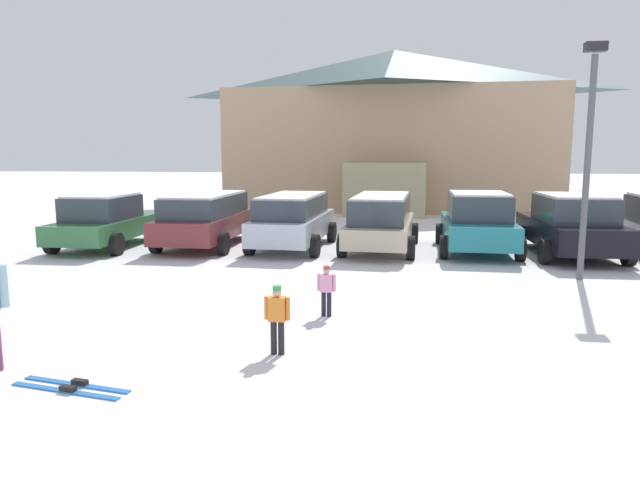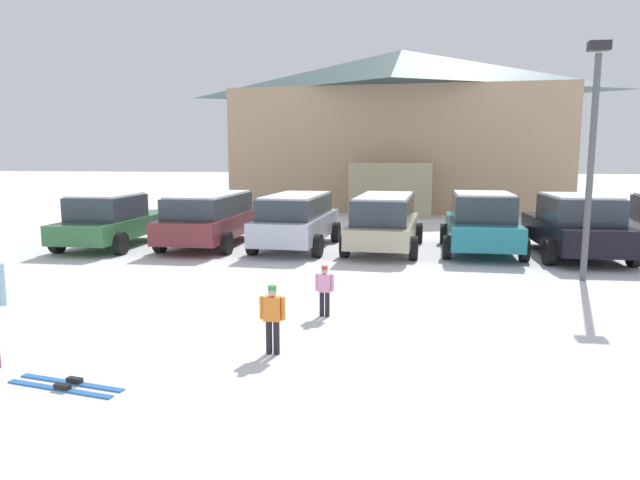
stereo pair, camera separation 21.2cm
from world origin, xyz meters
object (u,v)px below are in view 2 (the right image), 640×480
(parked_maroon_van, at_px, (211,217))
(skier_child_in_orange_jacket, at_px, (272,316))
(skier_child_in_pink_snowsuit, at_px, (325,288))
(lamp_post, at_px, (592,148))
(parked_green_coupe, at_px, (110,220))
(ski_lodge, at_px, (400,128))
(parked_silver_wagon, at_px, (297,219))
(parked_beige_suv, at_px, (385,220))
(parked_teal_hatchback, at_px, (481,223))
(pair_of_skis, at_px, (66,385))
(parked_black_sedan, at_px, (576,226))

(parked_maroon_van, distance_m, skier_child_in_orange_jacket, 9.93)
(skier_child_in_pink_snowsuit, relative_size, lamp_post, 0.17)
(parked_green_coupe, relative_size, lamp_post, 0.82)
(ski_lodge, relative_size, parked_silver_wagon, 3.71)
(parked_green_coupe, distance_m, lamp_post, 13.20)
(parked_green_coupe, xyz_separation_m, parked_beige_suv, (8.20, 0.71, 0.06))
(parked_maroon_van, height_order, parked_silver_wagon, parked_silver_wagon)
(parked_green_coupe, relative_size, parked_maroon_van, 0.88)
(ski_lodge, xyz_separation_m, parked_maroon_van, (-5.47, -14.51, -3.25))
(ski_lodge, height_order, parked_beige_suv, ski_lodge)
(parked_green_coupe, distance_m, parked_teal_hatchback, 10.96)
(pair_of_skis, bearing_deg, lamp_post, 41.88)
(parked_green_coupe, bearing_deg, ski_lodge, 61.14)
(skier_child_in_orange_jacket, height_order, lamp_post, lamp_post)
(pair_of_skis, xyz_separation_m, lamp_post, (7.97, 7.14, 2.89))
(parked_silver_wagon, xyz_separation_m, skier_child_in_pink_snowsuit, (1.85, -7.01, -0.37))
(parked_black_sedan, xyz_separation_m, lamp_post, (-0.65, -3.09, 2.05))
(parked_teal_hatchback, xyz_separation_m, skier_child_in_orange_jacket, (-3.94, -9.04, -0.30))
(ski_lodge, xyz_separation_m, parked_teal_hatchback, (2.56, -14.51, -3.27))
(pair_of_skis, bearing_deg, parked_silver_wagon, 85.54)
(parked_maroon_van, bearing_deg, ski_lodge, 69.34)
(skier_child_in_pink_snowsuit, relative_size, pair_of_skis, 0.58)
(ski_lodge, relative_size, parked_teal_hatchback, 3.94)
(parked_black_sedan, relative_size, pair_of_skis, 2.94)
(parked_green_coupe, bearing_deg, skier_child_in_pink_snowsuit, -40.58)
(ski_lodge, relative_size, parked_beige_suv, 3.50)
(parked_maroon_van, relative_size, parked_teal_hatchback, 1.11)
(ski_lodge, xyz_separation_m, parked_green_coupe, (-8.38, -15.21, -3.31))
(parked_beige_suv, relative_size, parked_teal_hatchback, 1.13)
(parked_teal_hatchback, bearing_deg, parked_black_sedan, -7.32)
(ski_lodge, bearing_deg, pair_of_skis, -98.18)
(parked_black_sedan, height_order, skier_child_in_orange_jacket, parked_black_sedan)
(parked_teal_hatchback, height_order, skier_child_in_pink_snowsuit, parked_teal_hatchback)
(parked_silver_wagon, relative_size, skier_child_in_pink_snowsuit, 5.15)
(parked_black_sedan, bearing_deg, parked_beige_suv, 176.29)
(skier_child_in_pink_snowsuit, relative_size, skier_child_in_orange_jacket, 0.90)
(skier_child_in_pink_snowsuit, bearing_deg, parked_beige_suv, 83.98)
(ski_lodge, bearing_deg, parked_maroon_van, -110.66)
(parked_black_sedan, xyz_separation_m, skier_child_in_orange_jacket, (-6.40, -8.73, -0.30))
(parked_black_sedan, bearing_deg, skier_child_in_pink_snowsuit, -131.34)
(parked_silver_wagon, relative_size, parked_beige_suv, 0.94)
(parked_silver_wagon, xyz_separation_m, lamp_post, (7.15, -3.34, 2.04))
(parked_silver_wagon, height_order, skier_child_in_orange_jacket, parked_silver_wagon)
(parked_teal_hatchback, xyz_separation_m, skier_child_in_pink_snowsuit, (-3.49, -7.07, -0.35))
(parked_maroon_van, xyz_separation_m, parked_black_sedan, (10.49, -0.32, -0.02))
(parked_green_coupe, bearing_deg, pair_of_skis, -64.12)
(parked_silver_wagon, relative_size, lamp_post, 0.89)
(parked_teal_hatchback, xyz_separation_m, parked_black_sedan, (2.46, -0.32, 0.00))
(skier_child_in_pink_snowsuit, bearing_deg, skier_child_in_orange_jacket, -102.96)
(parked_teal_hatchback, bearing_deg, skier_child_in_pink_snowsuit, -116.23)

